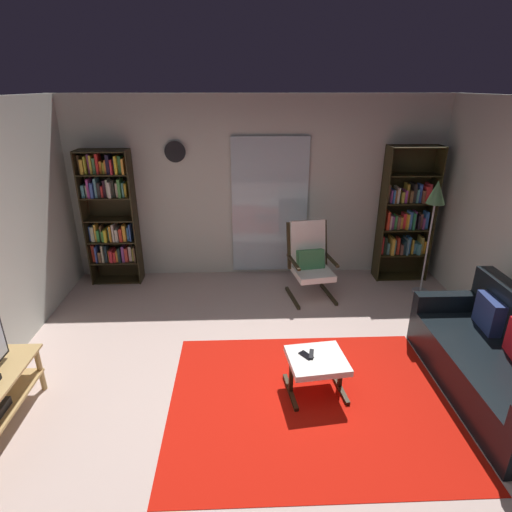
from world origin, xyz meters
name	(u,v)px	position (x,y,z in m)	size (l,w,h in m)	color
ground_plane	(271,401)	(0.00, 0.00, 0.00)	(7.02, 7.02, 0.00)	#BCA399
wall_back	(257,189)	(0.00, 2.90, 1.30)	(5.60, 0.06, 2.60)	beige
glass_door_panel	(270,207)	(0.18, 2.83, 1.05)	(1.10, 0.01, 2.00)	silver
area_rug	(309,401)	(0.35, -0.02, 0.00)	(2.56, 2.03, 0.01)	red
bookshelf_near_tv	(110,215)	(-2.08, 2.66, 1.01)	(0.70, 0.30, 1.91)	black
bookshelf_near_sofa	(405,217)	(2.11, 2.61, 0.94)	(0.74, 0.30, 1.95)	black
leather_sofa	(500,364)	(2.12, 0.05, 0.32)	(0.82, 1.88, 0.89)	black
lounge_armchair	(310,258)	(0.68, 2.10, 0.53)	(0.66, 0.73, 1.02)	black
ottoman	(317,364)	(0.43, 0.12, 0.31)	(0.57, 0.54, 0.38)	white
tv_remote	(311,354)	(0.38, 0.17, 0.39)	(0.04, 0.14, 0.02)	black
cell_phone	(306,355)	(0.33, 0.16, 0.39)	(0.07, 0.14, 0.01)	black
floor_lamp_by_shelf	(435,200)	(2.26, 2.09, 1.32)	(0.24, 0.24, 1.58)	#A5A5AD
wall_clock	(175,152)	(-1.13, 2.82, 1.85)	(0.29, 0.03, 0.29)	silver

